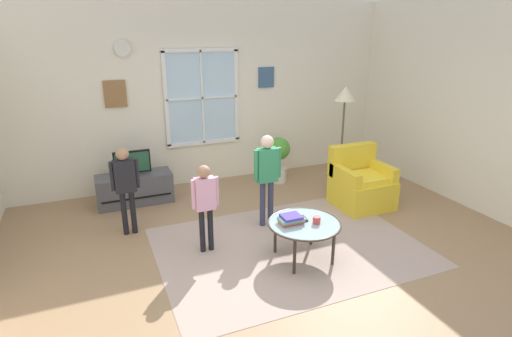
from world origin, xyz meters
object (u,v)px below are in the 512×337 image
Objects in this scene: book_stack at (291,219)px; person_pink_shirt at (205,199)px; remote_near_books at (304,218)px; television at (132,162)px; cup at (317,220)px; potted_plant_by_window at (279,155)px; tv_stand at (135,189)px; coffee_table at (304,225)px; floor_lamp at (345,104)px; person_black_shirt at (125,181)px; armchair at (361,184)px; person_green_shirt at (267,170)px.

person_pink_shirt reaches higher than book_stack.
television is at bearing 125.25° from remote_near_books.
potted_plant_by_window is (0.70, 2.44, -0.02)m from cup.
person_pink_shirt is at bearing -71.33° from tv_stand.
floor_lamp is at bearing 46.71° from coffee_table.
floor_lamp is at bearing 5.64° from person_black_shirt.
cup is 0.61× the size of remote_near_books.
book_stack is 2.59m from floor_lamp.
coffee_table is 1.06× the size of potted_plant_by_window.
potted_plant_by_window is (2.39, 0.01, 0.24)m from tv_stand.
book_stack is (-1.66, -0.97, 0.17)m from armchair.
cup is 0.11× the size of potted_plant_by_window.
person_green_shirt is at bearing -14.71° from person_black_shirt.
book_stack is at bearing -136.51° from floor_lamp.
remote_near_books is 0.11× the size of person_green_shirt.
tv_stand is 3.37m from armchair.
tv_stand is at bearing 90.00° from television.
person_pink_shirt is at bearing -135.04° from potted_plant_by_window.
coffee_table is 9.64× the size of cup.
person_pink_shirt reaches higher than potted_plant_by_window.
potted_plant_by_window is at bearing 117.00° from armchair.
potted_plant_by_window is at bearing 59.08° from person_green_shirt.
tv_stand is at bearing 123.51° from coffee_table.
television is 0.32× the size of floor_lamp.
potted_plant_by_window reaches higher than book_stack.
television reaches higher than book_stack.
person_black_shirt reaches higher than television.
person_pink_shirt is (0.60, -1.78, 0.02)m from television.
book_stack is 1.00m from person_pink_shirt.
television is 0.60× the size of armchair.
armchair is 6.21× the size of remote_near_books.
armchair is 3.20× the size of book_stack.
person_black_shirt is at bearing -174.36° from floor_lamp.
person_green_shirt reaches higher than person_pink_shirt.
person_black_shirt is (-1.76, 1.39, 0.30)m from coffee_table.
floor_lamp is (1.77, 1.68, 0.89)m from book_stack.
person_black_shirt is (-3.28, 0.38, 0.40)m from armchair.
person_black_shirt is 1.78m from person_green_shirt.
person_green_shirt is (1.53, -1.43, 0.13)m from television.
tv_stand is at bearing 124.81° from cup.
person_green_shirt is (1.72, -0.45, 0.05)m from person_black_shirt.
armchair is at bearing -23.71° from tv_stand.
armchair is 1.83m from coffee_table.
television is 0.46× the size of person_black_shirt.
coffee_table is 0.67× the size of person_green_shirt.
armchair is 1.12× the size of potted_plant_by_window.
armchair reaches higher than potted_plant_by_window.
potted_plant_by_window is (2.58, 0.99, -0.25)m from person_black_shirt.
book_stack is 0.28m from cup.
remote_near_books is 0.18× the size of potted_plant_by_window.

